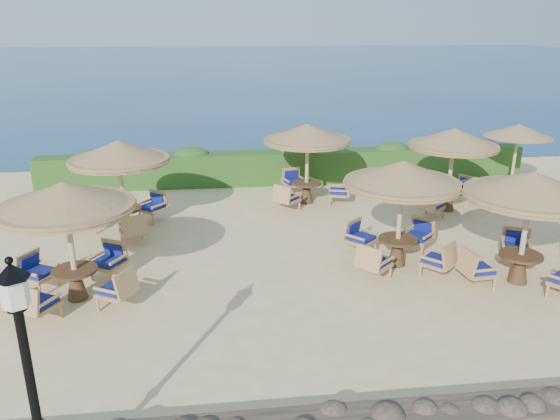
# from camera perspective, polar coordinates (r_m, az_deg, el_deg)

# --- Properties ---
(ground) EXTENTS (120.00, 120.00, 0.00)m
(ground) POSITION_cam_1_polar(r_m,az_deg,el_deg) (13.87, 4.57, -5.38)
(ground) COLOR beige
(ground) RESTS_ON ground
(sea) EXTENTS (160.00, 160.00, 0.00)m
(sea) POSITION_cam_1_polar(r_m,az_deg,el_deg) (82.61, -5.12, 15.01)
(sea) COLOR navy
(sea) RESTS_ON ground
(hedge) EXTENTS (18.00, 0.90, 1.20)m
(hedge) POSITION_cam_1_polar(r_m,az_deg,el_deg) (20.39, 0.72, 4.50)
(hedge) COLOR #204516
(hedge) RESTS_ON ground
(lamp_post) EXTENTS (0.44, 0.44, 3.31)m
(lamp_post) POSITION_cam_1_polar(r_m,az_deg,el_deg) (7.31, -24.33, -17.72)
(lamp_post) COLOR black
(lamp_post) RESTS_ON ground
(extra_parasol) EXTENTS (2.30, 2.30, 2.41)m
(extra_parasol) POSITION_cam_1_polar(r_m,az_deg,el_deg) (20.71, 23.66, 7.59)
(extra_parasol) COLOR #C2AF88
(extra_parasol) RESTS_ON ground
(cafe_set_0) EXTENTS (2.87, 2.87, 2.65)m
(cafe_set_0) POSITION_cam_1_polar(r_m,az_deg,el_deg) (12.15, -21.31, -0.94)
(cafe_set_0) COLOR #C2AF88
(cafe_set_0) RESTS_ON ground
(cafe_set_1) EXTENTS (2.81, 2.81, 2.65)m
(cafe_set_1) POSITION_cam_1_polar(r_m,az_deg,el_deg) (13.32, 12.57, 1.57)
(cafe_set_1) COLOR #C2AF88
(cafe_set_1) RESTS_ON ground
(cafe_set_2) EXTENTS (2.98, 2.98, 2.65)m
(cafe_set_2) POSITION_cam_1_polar(r_m,az_deg,el_deg) (13.24, 24.61, 0.72)
(cafe_set_2) COLOR #C2AF88
(cafe_set_2) RESTS_ON ground
(cafe_set_3) EXTENTS (2.84, 2.83, 2.65)m
(cafe_set_3) POSITION_cam_1_polar(r_m,az_deg,el_deg) (15.83, -16.36, 4.33)
(cafe_set_3) COLOR #C2AF88
(cafe_set_3) RESTS_ON ground
(cafe_set_4) EXTENTS (2.86, 2.86, 2.65)m
(cafe_set_4) POSITION_cam_1_polar(r_m,az_deg,el_deg) (17.76, 2.87, 6.67)
(cafe_set_4) COLOR #C2AF88
(cafe_set_4) RESTS_ON ground
(cafe_set_5) EXTENTS (2.76, 2.76, 2.65)m
(cafe_set_5) POSITION_cam_1_polar(r_m,az_deg,el_deg) (17.78, 17.61, 6.09)
(cafe_set_5) COLOR #C2AF88
(cafe_set_5) RESTS_ON ground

